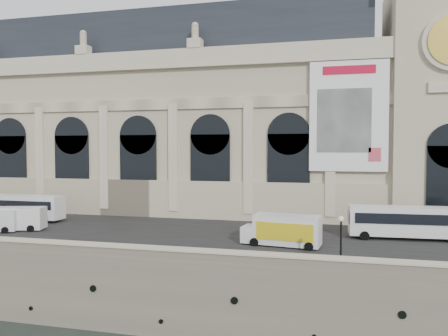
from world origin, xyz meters
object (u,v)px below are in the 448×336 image
Objects in this scene: bus_left at (22,207)px; box_truck at (283,230)px; lamp_right at (341,242)px; bus_right at (407,221)px; van_c at (15,219)px.

bus_left reaches higher than box_truck.
lamp_right is (38.80, -12.72, 0.14)m from bus_left.
lamp_right is (5.15, -6.32, 0.50)m from box_truck.
van_c is (-41.86, -5.12, -0.54)m from bus_right.
box_truck is 8.17m from lamp_right.
lamp_right is (-6.72, -12.14, 0.11)m from bus_right.
box_truck reaches higher than van_c.
bus_right is at bearing 6.97° from van_c.
bus_right is at bearing -0.73° from bus_left.
van_c is 0.82× the size of box_truck.
van_c is at bearing -57.31° from bus_left.
bus_right is 1.51× the size of box_truck.
bus_right reaches higher than bus_left.
van_c is at bearing 178.66° from box_truck.
van_c is 35.84m from lamp_right.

